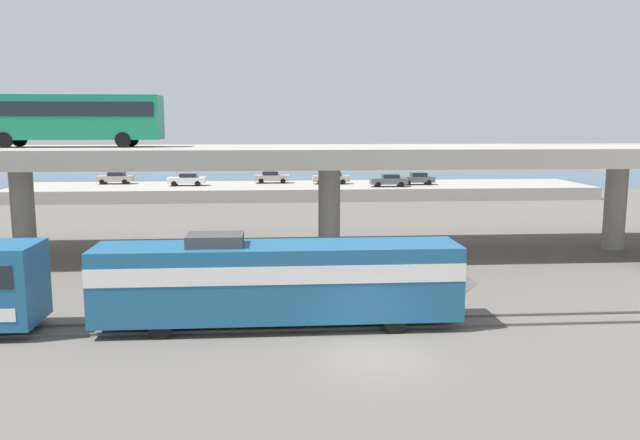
{
  "coord_description": "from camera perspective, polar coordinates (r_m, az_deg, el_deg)",
  "views": [
    {
      "loc": [
        -3.86,
        -23.3,
        8.86
      ],
      "look_at": [
        -1.06,
        14.23,
        3.2
      ],
      "focal_mm": 35.89,
      "sensor_mm": 36.0,
      "label": 1
    }
  ],
  "objects": [
    {
      "name": "ground_plane",
      "position": [
        25.23,
        4.92,
        -12.04
      ],
      "size": [
        260.0,
        260.0,
        0.0
      ],
      "primitive_type": "plane",
      "color": "#605B54"
    },
    {
      "name": "rail_strip_near",
      "position": [
        28.28,
        3.85,
        -9.59
      ],
      "size": [
        110.0,
        0.12,
        0.12
      ],
      "primitive_type": "cube",
      "color": "#59544C",
      "rests_on": "ground_plane"
    },
    {
      "name": "rail_strip_far",
      "position": [
        29.61,
        3.46,
        -8.75
      ],
      "size": [
        110.0,
        0.12,
        0.12
      ],
      "primitive_type": "cube",
      "color": "#59544C",
      "rests_on": "ground_plane"
    },
    {
      "name": "train_locomotive",
      "position": [
        28.13,
        -2.12,
        -5.17
      ],
      "size": [
        16.9,
        3.04,
        4.18
      ],
      "color": "#1E5984",
      "rests_on": "ground_plane"
    },
    {
      "name": "highway_overpass",
      "position": [
        43.54,
        0.84,
        5.5
      ],
      "size": [
        96.0,
        10.8,
        7.34
      ],
      "color": "#9E998E",
      "rests_on": "ground_plane"
    },
    {
      "name": "transit_bus_on_overpass",
      "position": [
        45.75,
        -21.48,
        8.65
      ],
      "size": [
        12.0,
        2.68,
        3.4
      ],
      "color": "#197A56",
      "rests_on": "highway_overpass"
    },
    {
      "name": "pier_parking_lot",
      "position": [
        78.82,
        -1.43,
        2.63
      ],
      "size": [
        69.59,
        12.22,
        1.45
      ],
      "primitive_type": "cube",
      "color": "#9E998E",
      "rests_on": "ground_plane"
    },
    {
      "name": "parked_car_0",
      "position": [
        76.82,
        6.17,
        3.55
      ],
      "size": [
        4.43,
        1.82,
        1.5
      ],
      "rotation": [
        0.0,
        0.0,
        3.14
      ],
      "color": "#515459",
      "rests_on": "pier_parking_lot"
    },
    {
      "name": "parked_car_1",
      "position": [
        79.24,
        -11.78,
        3.57
      ],
      "size": [
        4.5,
        1.98,
        1.5
      ],
      "rotation": [
        0.0,
        0.0,
        3.14
      ],
      "color": "silver",
      "rests_on": "pier_parking_lot"
    },
    {
      "name": "parked_car_2",
      "position": [
        79.78,
        8.67,
        3.69
      ],
      "size": [
        4.2,
        1.91,
        1.5
      ],
      "rotation": [
        0.0,
        0.0,
        3.14
      ],
      "color": "#515459",
      "rests_on": "pier_parking_lot"
    },
    {
      "name": "parked_car_3",
      "position": [
        79.85,
        1.01,
        3.79
      ],
      "size": [
        4.58,
        1.85,
        1.5
      ],
      "rotation": [
        0.0,
        0.0,
        3.14
      ],
      "color": "#9E998C",
      "rests_on": "pier_parking_lot"
    },
    {
      "name": "parked_car_4",
      "position": [
        83.82,
        -17.79,
        3.61
      ],
      "size": [
        4.41,
        1.91,
        1.5
      ],
      "rotation": [
        0.0,
        0.0,
        3.14
      ],
      "color": "#9E998C",
      "rests_on": "pier_parking_lot"
    },
    {
      "name": "parked_car_5",
      "position": [
        81.21,
        -4.33,
        3.84
      ],
      "size": [
        4.4,
        1.89,
        1.5
      ],
      "color": "#9E998C",
      "rests_on": "pier_parking_lot"
    },
    {
      "name": "harbor_water",
      "position": [
        101.76,
        -2.07,
        3.56
      ],
      "size": [
        140.0,
        36.0,
        0.01
      ],
      "primitive_type": "cube",
      "color": "#385B7A",
      "rests_on": "ground_plane"
    }
  ]
}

